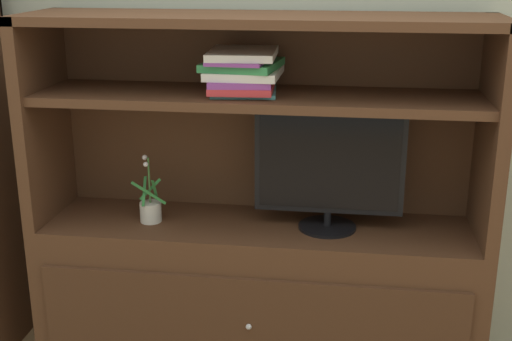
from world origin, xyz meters
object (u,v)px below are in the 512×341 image
at_px(media_console, 258,262).
at_px(magazine_stack, 243,71).
at_px(tv_monitor, 329,168).
at_px(potted_plant, 151,210).

distance_m(media_console, magazine_stack, 0.82).
xyz_separation_m(tv_monitor, magazine_stack, (-0.35, 0.01, 0.38)).
height_order(potted_plant, magazine_stack, magazine_stack).
relative_size(media_console, potted_plant, 6.45).
height_order(tv_monitor, magazine_stack, magazine_stack).
bearing_deg(magazine_stack, potted_plant, -174.35).
relative_size(tv_monitor, potted_plant, 2.09).
height_order(tv_monitor, potted_plant, tv_monitor).
bearing_deg(magazine_stack, tv_monitor, -1.70).
bearing_deg(potted_plant, magazine_stack, 5.65).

